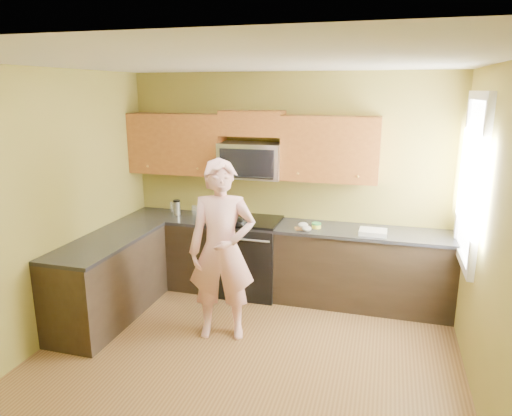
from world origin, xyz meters
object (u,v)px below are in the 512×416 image
(stove, at_px, (249,256))
(butter_tub, at_px, (316,228))
(frying_pan, at_px, (238,224))
(travel_mug, at_px, (177,215))
(microwave, at_px, (251,177))
(woman, at_px, (222,251))

(stove, xyz_separation_m, butter_tub, (0.84, -0.04, 0.45))
(frying_pan, relative_size, travel_mug, 2.14)
(microwave, xyz_separation_m, woman, (0.05, -1.21, -0.53))
(stove, distance_m, butter_tub, 0.95)
(butter_tub, height_order, travel_mug, travel_mug)
(microwave, height_order, travel_mug, microwave)
(stove, distance_m, frying_pan, 0.52)
(microwave, relative_size, travel_mug, 3.91)
(microwave, relative_size, butter_tub, 6.92)
(microwave, distance_m, frying_pan, 0.61)
(microwave, xyz_separation_m, frying_pan, (-0.07, -0.33, -0.50))
(microwave, bearing_deg, frying_pan, -102.46)
(stove, xyz_separation_m, frying_pan, (-0.07, -0.21, 0.47))
(woman, distance_m, travel_mug, 1.55)
(frying_pan, bearing_deg, butter_tub, 15.01)
(stove, xyz_separation_m, microwave, (0.00, 0.12, 0.97))
(woman, relative_size, travel_mug, 9.51)
(woman, bearing_deg, travel_mug, 117.50)
(microwave, bearing_deg, woman, -87.75)
(butter_tub, distance_m, travel_mug, 1.83)
(frying_pan, distance_m, butter_tub, 0.93)
(stove, bearing_deg, travel_mug, 176.12)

